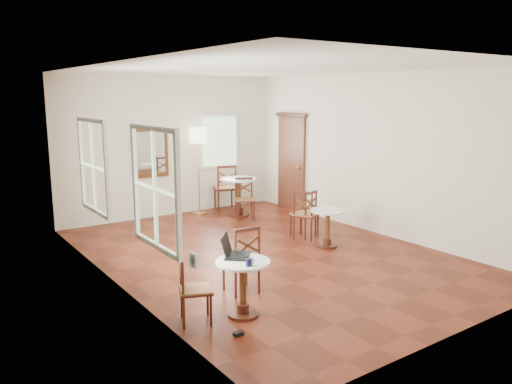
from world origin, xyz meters
TOP-DOWN VIEW (x-y plane):
  - ground at (0.00, 0.00)m, footprint 7.00×7.00m
  - room_shell at (-0.06, 0.27)m, footprint 5.02×7.02m
  - cafe_table_near at (-1.64, -1.76)m, footprint 0.65×0.65m
  - cafe_table_mid at (1.12, -0.26)m, footprint 0.62×0.62m
  - cafe_table_back at (1.10, 2.52)m, footprint 0.78×0.78m
  - chair_near_a at (-1.24, -1.14)m, footprint 0.46×0.46m
  - chair_near_b at (-2.20, -1.58)m, footprint 0.49×0.49m
  - chair_mid_a at (1.18, 0.43)m, footprint 0.49×0.49m
  - chair_mid_b at (1.14, 0.34)m, footprint 0.56×0.56m
  - chair_back_a at (1.15, 3.14)m, footprint 0.62×0.62m
  - chair_back_b at (1.03, 2.17)m, footprint 0.55×0.55m
  - floor_lamp at (0.48, 3.15)m, footprint 0.37×0.37m
  - laptop at (-1.64, -1.54)m, footprint 0.47×0.48m
  - mouse at (-1.57, -1.73)m, footprint 0.10×0.07m
  - navy_mug at (-1.67, -1.95)m, footprint 0.11×0.07m
  - water_glass at (-1.60, -1.57)m, footprint 0.06×0.06m
  - power_adapter at (-1.96, -2.15)m, footprint 0.11×0.07m

SIDE VIEW (x-z plane):
  - ground at x=0.00m, z-range 0.00..0.00m
  - power_adapter at x=-1.96m, z-range 0.00..0.04m
  - cafe_table_mid at x=1.12m, z-range 0.08..0.73m
  - chair_near_b at x=-2.20m, z-range 0.00..0.81m
  - cafe_table_near at x=-1.64m, z-range 0.08..0.77m
  - chair_mid_a at x=1.18m, z-range 0.00..0.87m
  - chair_back_b at x=1.03m, z-range 0.00..0.88m
  - chair_mid_b at x=1.14m, z-range 0.00..0.90m
  - chair_near_a at x=-1.24m, z-range 0.00..0.92m
  - cafe_table_back at x=1.10m, z-range 0.10..0.92m
  - chair_back_a at x=1.15m, z-range 0.00..1.05m
  - mouse at x=-1.57m, z-range 0.68..0.72m
  - navy_mug at x=-1.67m, z-range 0.68..0.77m
  - water_glass at x=-1.60m, z-range 0.68..0.79m
  - laptop at x=-1.64m, z-range 0.62..0.88m
  - floor_lamp at x=0.48m, z-range 0.66..2.56m
  - room_shell at x=-0.06m, z-range 0.38..3.39m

